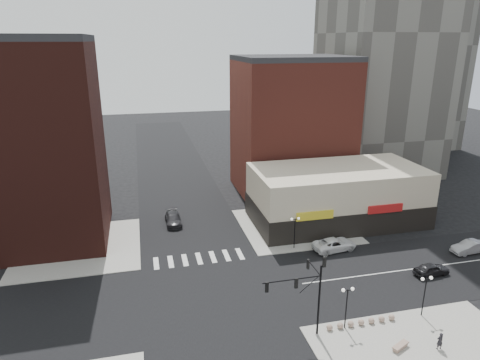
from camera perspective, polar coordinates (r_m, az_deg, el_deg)
name	(u,v)px	position (r m, az deg, el deg)	size (l,w,h in m)	color
ground	(211,296)	(45.83, -3.85, -15.18)	(240.00, 240.00, 0.00)	black
road_ew	(211,296)	(45.83, -3.85, -15.17)	(200.00, 14.00, 0.02)	black
road_ns	(211,296)	(45.83, -3.85, -15.17)	(14.00, 200.00, 0.02)	black
sidewalk_nw	(79,248)	(58.67, -20.62, -8.43)	(15.00, 15.00, 0.12)	gray
sidewalk_ne	(295,226)	(61.55, 7.29, -6.07)	(15.00, 15.00, 0.12)	gray
building_nw	(33,147)	(59.20, -25.85, 3.98)	(16.00, 15.00, 25.00)	#3A1712
building_ne_midrise	(291,128)	(73.20, 6.85, 6.88)	(18.00, 15.00, 22.00)	maroon
building_ne_row	(337,199)	(63.22, 12.78, -2.54)	(24.20, 12.20, 8.00)	beige
traffic_signal	(308,286)	(38.51, 9.04, -13.73)	(5.59, 3.09, 7.77)	black
street_lamp_se_a	(347,298)	(40.70, 14.10, -14.96)	(1.22, 0.32, 4.16)	black
street_lamp_se_b	(426,286)	(44.63, 23.52, -12.85)	(1.22, 0.32, 4.16)	black
street_lamp_ne	(295,225)	(53.88, 7.34, -5.95)	(1.22, 0.32, 4.16)	black
bollard_row	(361,322)	(43.01, 15.85, -17.78)	(6.87, 0.57, 0.57)	gray
white_suv	(334,244)	(55.49, 12.48, -8.37)	(2.58, 5.60, 1.56)	white
dark_sedan_east	(432,269)	(53.46, 24.18, -10.81)	(1.66, 4.11, 1.40)	black
silver_sedan	(470,247)	(60.66, 28.29, -7.88)	(1.62, 4.64, 1.53)	#98989D
dark_sedan_north	(173,219)	(62.24, -8.89, -5.15)	(2.15, 5.30, 1.54)	black
pedestrian	(440,341)	(42.21, 25.09, -18.86)	(0.59, 0.38, 1.61)	black
stone_bench	(400,346)	(41.39, 20.60, -20.04)	(1.84, 1.24, 0.41)	gray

